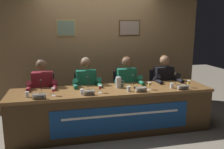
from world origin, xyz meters
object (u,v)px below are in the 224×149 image
microphone_center_left (88,86)px  panelist_far_right (165,82)px  nameplate_far_left (39,96)px  panelist_center_right (127,84)px  chair_far_right (160,92)px  water_cup_far_left (27,95)px  chair_center_right (124,95)px  water_cup_center_right (129,89)px  nameplate_center_left (89,93)px  water_cup_center_left (82,92)px  microphone_far_left (41,89)px  juice_glass_far_right (189,83)px  microphone_far_right (178,81)px  panelist_center_left (87,86)px  water_pitcher_central (119,82)px  nameplate_far_right (183,87)px  conference_table (114,104)px  juice_glass_far_left (53,90)px  chair_far_left (44,100)px  panelist_far_left (43,89)px  juice_glass_center_right (149,85)px  chair_center_left (86,97)px  juice_glass_center_left (100,88)px  nameplate_center_right (141,90)px  water_cup_far_right (172,86)px

microphone_center_left → panelist_far_right: size_ratio=0.17×
nameplate_far_left → panelist_center_right: 1.70m
panelist_center_right → chair_far_right: panelist_center_right is taller
water_cup_far_left → chair_center_right: 1.92m
water_cup_center_right → panelist_far_right: panelist_far_right is taller
nameplate_center_left → water_cup_center_left: 0.12m
microphone_far_left → juice_glass_far_right: (2.47, -0.16, 0.01)m
microphone_far_left → microphone_center_left: (0.76, 0.05, 0.00)m
microphone_far_right → panelist_center_left: bearing=165.2°
panelist_center_right → panelist_far_right: size_ratio=1.00×
juice_glass_far_right → water_pitcher_central: (-1.19, 0.26, 0.01)m
microphone_center_left → nameplate_far_right: microphone_center_left is taller
chair_center_right → chair_far_right: 0.77m
microphone_center_left → conference_table: bearing=-16.2°
juice_glass_far_left → panelist_center_right: (1.35, 0.57, -0.11)m
microphone_far_right → water_pitcher_central: microphone_far_right is taller
chair_far_left → nameplate_far_right: size_ratio=4.82×
conference_table → juice_glass_far_left: bearing=-175.4°
panelist_far_left → microphone_center_left: 0.85m
juice_glass_center_right → nameplate_far_right: size_ratio=0.65×
water_pitcher_central → chair_center_left: bearing=134.0°
microphone_far_left → chair_center_left: bearing=39.2°
water_cup_center_left → water_pitcher_central: bearing=22.2°
juice_glass_center_left → water_cup_center_left: size_ratio=1.46×
juice_glass_far_left → chair_far_right: size_ratio=0.14×
nameplate_center_right → juice_glass_far_right: 0.90m
nameplate_center_left → chair_center_right: (0.81, 0.86, -0.34)m
microphone_far_left → conference_table: bearing=-3.3°
conference_table → nameplate_center_right: bearing=-23.2°
panelist_far_left → panelist_center_right: (1.55, 0.00, 0.00)m
nameplate_far_left → nameplate_center_left: 0.74m
chair_center_left → nameplate_center_left: 0.93m
chair_center_left → panelist_center_left: bearing=-90.0°
microphone_far_left → panelist_center_right: panelist_center_right is taller
juice_glass_center_left → microphone_center_left: bearing=130.0°
panelist_center_left → juice_glass_center_right: size_ratio=10.02×
nameplate_far_right → water_cup_center_right: bearing=174.0°
juice_glass_center_right → panelist_far_right: size_ratio=0.10×
nameplate_far_right → microphone_far_left: bearing=173.5°
nameplate_center_right → juice_glass_far_right: size_ratio=1.47×
juice_glass_far_left → water_cup_far_right: size_ratio=1.46×
panelist_center_left → chair_far_right: panelist_center_left is taller
water_cup_center_left → panelist_center_right: 1.10m
chair_center_left → panelist_center_right: size_ratio=0.74×
panelist_center_left → microphone_center_left: size_ratio=5.74×
chair_center_left → water_cup_center_right: size_ratio=10.76×
water_cup_center_left → water_cup_far_right: size_ratio=1.00×
microphone_far_right → juice_glass_far_left: bearing=-175.9°
chair_far_left → chair_center_left: (0.77, 0.00, 0.00)m
microphone_center_left → water_cup_far_right: (1.42, -0.17, -0.04)m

